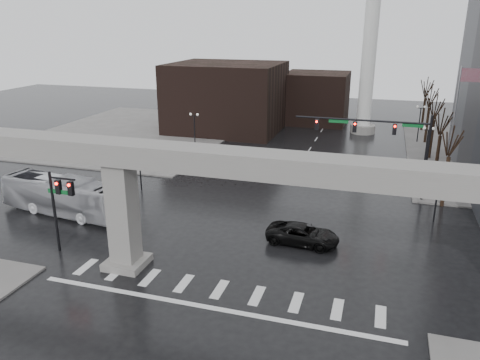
# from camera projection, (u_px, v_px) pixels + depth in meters

# --- Properties ---
(ground) EXTENTS (160.00, 160.00, 0.00)m
(ground) POSITION_uv_depth(u_px,v_px,m) (225.00, 281.00, 29.83)
(ground) COLOR black
(ground) RESTS_ON ground
(sidewalk_nw) EXTENTS (28.00, 36.00, 0.15)m
(sidewalk_nw) POSITION_uv_depth(u_px,v_px,m) (138.00, 133.00, 69.64)
(sidewalk_nw) COLOR slate
(sidewalk_nw) RESTS_ON ground
(elevated_guideway) EXTENTS (48.00, 2.60, 8.70)m
(elevated_guideway) POSITION_uv_depth(u_px,v_px,m) (244.00, 181.00, 27.27)
(elevated_guideway) COLOR gray
(elevated_guideway) RESTS_ON ground
(building_far_left) EXTENTS (16.00, 14.00, 10.00)m
(building_far_left) POSITION_uv_depth(u_px,v_px,m) (227.00, 97.00, 70.15)
(building_far_left) COLOR black
(building_far_left) RESTS_ON ground
(building_far_mid) EXTENTS (10.00, 10.00, 8.00)m
(building_far_mid) POSITION_uv_depth(u_px,v_px,m) (316.00, 98.00, 76.18)
(building_far_mid) COLOR black
(building_far_mid) RESTS_ON ground
(smokestack) EXTENTS (3.60, 3.60, 30.00)m
(smokestack) POSITION_uv_depth(u_px,v_px,m) (370.00, 40.00, 65.53)
(smokestack) COLOR silver
(smokestack) RESTS_ON ground
(signal_mast_arm) EXTENTS (12.12, 0.43, 8.00)m
(signal_mast_arm) POSITION_uv_depth(u_px,v_px,m) (384.00, 136.00, 42.48)
(signal_mast_arm) COLOR black
(signal_mast_arm) RESTS_ON ground
(signal_left_pole) EXTENTS (2.30, 0.30, 6.00)m
(signal_left_pole) POSITION_uv_depth(u_px,v_px,m) (59.00, 199.00, 32.39)
(signal_left_pole) COLOR black
(signal_left_pole) RESTS_ON ground
(flagpole_assembly) EXTENTS (2.06, 0.12, 12.00)m
(flagpole_assembly) POSITION_uv_depth(u_px,v_px,m) (458.00, 115.00, 43.08)
(flagpole_assembly) COLOR silver
(flagpole_assembly) RESTS_ON ground
(lamp_right_0) EXTENTS (1.22, 0.32, 5.11)m
(lamp_right_0) POSITION_uv_depth(u_px,v_px,m) (439.00, 182.00, 37.63)
(lamp_right_0) COLOR black
(lamp_right_0) RESTS_ON ground
(lamp_right_1) EXTENTS (1.22, 0.32, 5.11)m
(lamp_right_1) POSITION_uv_depth(u_px,v_px,m) (427.00, 142.00, 50.31)
(lamp_right_1) COLOR black
(lamp_right_1) RESTS_ON ground
(lamp_right_2) EXTENTS (1.22, 0.32, 5.11)m
(lamp_right_2) POSITION_uv_depth(u_px,v_px,m) (420.00, 118.00, 62.98)
(lamp_right_2) COLOR black
(lamp_right_2) RESTS_ON ground
(lamp_left_0) EXTENTS (1.22, 0.32, 5.11)m
(lamp_left_0) POSITION_uv_depth(u_px,v_px,m) (139.00, 155.00, 45.15)
(lamp_left_0) COLOR black
(lamp_left_0) RESTS_ON ground
(lamp_left_1) EXTENTS (1.22, 0.32, 5.11)m
(lamp_left_1) POSITION_uv_depth(u_px,v_px,m) (194.00, 126.00, 57.83)
(lamp_left_1) COLOR black
(lamp_left_1) RESTS_ON ground
(lamp_left_2) EXTENTS (1.22, 0.32, 5.11)m
(lamp_left_2) POSITION_uv_depth(u_px,v_px,m) (230.00, 107.00, 70.50)
(lamp_left_2) COLOR black
(lamp_left_2) RESTS_ON ground
(tree_right_0) EXTENTS (1.09, 1.58, 7.50)m
(tree_right_0) POSITION_uv_depth(u_px,v_px,m) (446.00, 176.00, 41.20)
(tree_right_0) COLOR black
(tree_right_0) RESTS_ON ground
(tree_right_1) EXTENTS (1.09, 1.61, 7.67)m
(tree_right_1) POSITION_uv_depth(u_px,v_px,m) (438.00, 153.00, 48.43)
(tree_right_1) COLOR black
(tree_right_1) RESTS_ON ground
(tree_right_2) EXTENTS (1.10, 1.63, 7.85)m
(tree_right_2) POSITION_uv_depth(u_px,v_px,m) (432.00, 135.00, 55.65)
(tree_right_2) COLOR black
(tree_right_2) RESTS_ON ground
(tree_right_3) EXTENTS (1.11, 1.66, 8.02)m
(tree_right_3) POSITION_uv_depth(u_px,v_px,m) (428.00, 122.00, 62.87)
(tree_right_3) COLOR black
(tree_right_3) RESTS_ON ground
(tree_right_4) EXTENTS (1.12, 1.69, 8.19)m
(tree_right_4) POSITION_uv_depth(u_px,v_px,m) (424.00, 111.00, 70.09)
(tree_right_4) COLOR black
(tree_right_4) RESTS_ON ground
(pickup_truck) EXTENTS (5.51, 2.82, 1.49)m
(pickup_truck) POSITION_uv_depth(u_px,v_px,m) (303.00, 234.00, 34.69)
(pickup_truck) COLOR black
(pickup_truck) RESTS_ON ground
(city_bus) EXTENTS (11.96, 4.32, 3.26)m
(city_bus) POSITION_uv_depth(u_px,v_px,m) (62.00, 195.00, 39.96)
(city_bus) COLOR silver
(city_bus) RESTS_ON ground
(far_car) EXTENTS (1.97, 3.92, 1.28)m
(far_car) POSITION_uv_depth(u_px,v_px,m) (253.00, 165.00, 51.74)
(far_car) COLOR black
(far_car) RESTS_ON ground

